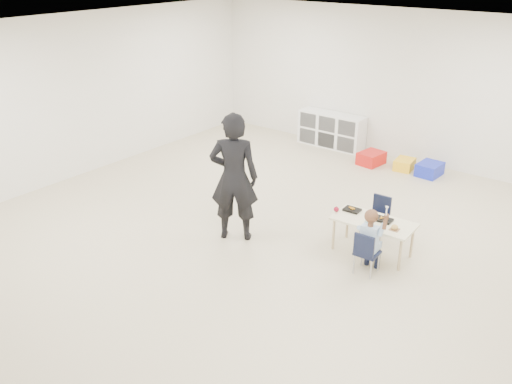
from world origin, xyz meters
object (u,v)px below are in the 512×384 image
Objects in this scene: chair_near at (367,252)px; adult at (234,178)px; child at (368,240)px; cubby_shelf at (331,130)px; table at (372,237)px.

adult is (-1.90, -0.29, 0.62)m from chair_near.
cubby_shelf is (-2.83, 3.93, -0.11)m from child.
chair_near is 0.42× the size of cubby_shelf.
table is 4.36m from cubby_shelf.
chair_near is at bearing 156.71° from adult.
child is at bearing 0.00° from chair_near.
table is 1.17× the size of child.
chair_near is 4.84m from cubby_shelf.
table is 0.51m from chair_near.
table is at bearing 107.21° from child.
child is 0.51× the size of adult.
child is at bearing -54.23° from cubby_shelf.
child is (0.17, -0.48, 0.21)m from table.
chair_near is at bearing -54.23° from cubby_shelf.
chair_near is at bearing -72.79° from table.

